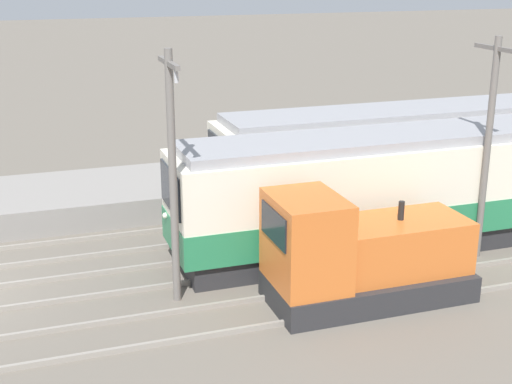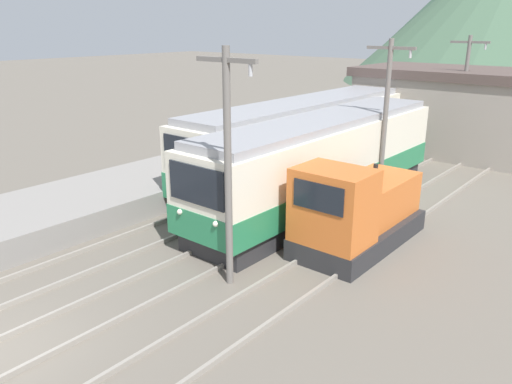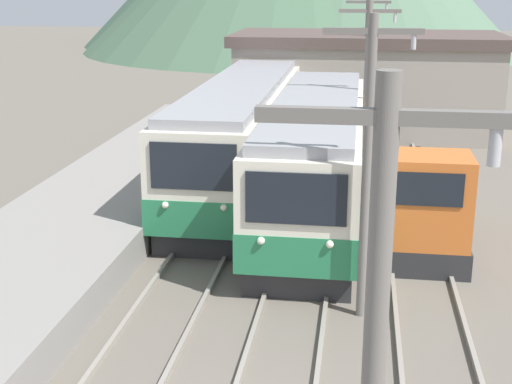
{
  "view_description": "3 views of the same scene",
  "coord_description": "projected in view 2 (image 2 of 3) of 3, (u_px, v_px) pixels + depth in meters",
  "views": [
    {
      "loc": [
        18.47,
        2.43,
        8.47
      ],
      "look_at": [
        -0.76,
        8.93,
        1.92
      ],
      "focal_mm": 50.0,
      "sensor_mm": 36.0,
      "label": 1
    },
    {
      "loc": [
        10.45,
        -3.41,
        7.0
      ],
      "look_at": [
        0.54,
        8.46,
        1.84
      ],
      "focal_mm": 35.0,
      "sensor_mm": 36.0,
      "label": 2
    },
    {
      "loc": [
        1.49,
        -8.7,
        7.19
      ],
      "look_at": [
        -1.09,
        8.92,
        1.85
      ],
      "focal_mm": 50.0,
      "sensor_mm": 36.0,
      "label": 3
    }
  ],
  "objects": [
    {
      "name": "commuter_train_left",
      "position": [
        302.0,
        143.0,
        23.47
      ],
      "size": [
        2.84,
        14.82,
        3.75
      ],
      "color": "#28282B",
      "rests_on": "ground"
    },
    {
      "name": "commuter_train_center",
      "position": [
        323.0,
        166.0,
        19.91
      ],
      "size": [
        2.84,
        13.96,
        3.65
      ],
      "color": "#28282B",
      "rests_on": "ground"
    },
    {
      "name": "shunting_locomotive",
      "position": [
        356.0,
        212.0,
        16.31
      ],
      "size": [
        2.4,
        5.34,
        3.0
      ],
      "color": "#28282B",
      "rests_on": "ground"
    },
    {
      "name": "catenary_mast_mid",
      "position": [
        228.0,
        162.0,
        13.18
      ],
      "size": [
        2.0,
        0.2,
        6.55
      ],
      "color": "slate",
      "rests_on": "ground"
    },
    {
      "name": "catenary_mast_far",
      "position": [
        386.0,
        116.0,
        19.92
      ],
      "size": [
        2.0,
        0.2,
        6.55
      ],
      "color": "slate",
      "rests_on": "ground"
    },
    {
      "name": "catenary_mast_distant",
      "position": [
        463.0,
        93.0,
        26.66
      ],
      "size": [
        2.0,
        0.2,
        6.55
      ],
      "color": "slate",
      "rests_on": "ground"
    },
    {
      "name": "station_building",
      "position": [
        471.0,
        112.0,
        28.18
      ],
      "size": [
        12.6,
        6.3,
        4.72
      ],
      "color": "gray",
      "rests_on": "ground"
    }
  ]
}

